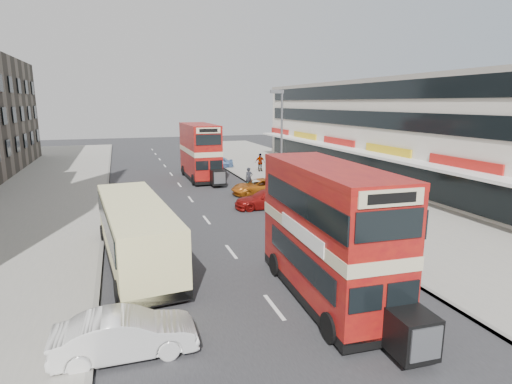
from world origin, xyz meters
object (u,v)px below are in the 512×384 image
object	(u,v)px
bus_main	(328,232)
coach	(136,230)
street_lamp	(281,136)
car_left_front	(125,335)
car_right_b	(259,187)
pedestrian_far	(260,162)
car_right_c	(216,163)
bus_second	(200,151)
cyclist	(249,184)
car_right_a	(266,199)
pedestrian_near	(327,202)

from	to	relation	value
bus_main	coach	xyz separation A→B (m)	(-6.60, 5.83, -1.01)
street_lamp	car_left_front	distance (m)	21.32
car_right_b	pedestrian_far	world-z (taller)	pedestrian_far
bus_main	car_left_front	distance (m)	7.65
coach	pedestrian_far	size ratio (longest dim) A/B	5.41
car_left_front	pedestrian_far	distance (m)	32.63
car_right_b	bus_main	bearing A→B (deg)	-14.30
bus_main	car_right_c	world-z (taller)	bus_main
bus_second	car_right_b	bearing A→B (deg)	110.23
car_left_front	bus_second	bearing A→B (deg)	-14.44
bus_main	bus_second	distance (m)	26.15
cyclist	bus_main	bearing A→B (deg)	-95.20
car_right_a	pedestrian_far	xyz separation A→B (m)	(4.42, 14.35, 0.45)
car_right_b	street_lamp	bearing A→B (deg)	22.54
car_right_c	car_right_a	bearing A→B (deg)	5.05
bus_second	coach	size ratio (longest dim) A/B	0.90
coach	car_right_c	size ratio (longest dim) A/B	2.64
bus_main	bus_second	size ratio (longest dim) A/B	0.97
car_left_front	pedestrian_near	xyz separation A→B (m)	(12.61, 11.60, 0.30)
bus_second	pedestrian_far	world-z (taller)	bus_second
bus_second	pedestrian_far	size ratio (longest dim) A/B	4.88
coach	car_left_front	size ratio (longest dim) A/B	2.51
coach	pedestrian_near	xyz separation A→B (m)	(11.95, 4.26, -0.59)
bus_second	cyclist	distance (m)	7.96
bus_second	bus_main	bearing A→B (deg)	88.78
bus_main	car_left_front	xyz separation A→B (m)	(-7.26, -1.51, -1.90)
car_right_b	pedestrian_far	bearing A→B (deg)	157.41
cyclist	car_right_b	bearing A→B (deg)	-58.49
bus_second	cyclist	bearing A→B (deg)	109.15
car_right_a	car_right_b	world-z (taller)	car_right_a
car_right_b	cyclist	world-z (taller)	cyclist
coach	car_right_a	bearing A→B (deg)	35.03
street_lamp	car_right_b	bearing A→B (deg)	116.04
bus_second	pedestrian_near	size ratio (longest dim) A/B	5.60
coach	car_right_b	distance (m)	15.68
car_right_c	pedestrian_far	xyz separation A→B (m)	(3.79, -4.17, 0.44)
pedestrian_far	cyclist	size ratio (longest dim) A/B	0.92
coach	car_left_front	xyz separation A→B (m)	(-0.66, -7.34, -0.89)
pedestrian_near	street_lamp	bearing A→B (deg)	-103.02
street_lamp	coach	bearing A→B (deg)	-137.58
bus_second	cyclist	xyz separation A→B (m)	(2.62, -7.25, -1.99)
pedestrian_near	pedestrian_far	xyz separation A→B (m)	(1.52, 17.81, 0.12)
bus_second	car_right_c	xyz separation A→B (m)	(2.85, 5.92, -2.01)
bus_main	bus_second	world-z (taller)	bus_second
bus_second	car_left_front	size ratio (longest dim) A/B	2.27
pedestrian_far	pedestrian_near	bearing A→B (deg)	-101.73
street_lamp	bus_main	distance (m)	16.61
car_right_a	pedestrian_far	distance (m)	15.02
coach	car_left_front	distance (m)	7.42
street_lamp	car_right_a	distance (m)	5.12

